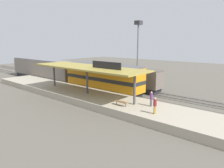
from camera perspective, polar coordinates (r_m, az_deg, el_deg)
name	(u,v)px	position (r m, az deg, el deg)	size (l,w,h in m)	color
ground_plane	(117,91)	(34.31, 1.45, -2.04)	(120.00, 120.00, 0.00)	#5B564C
track_near	(109,93)	(32.83, -0.78, -2.60)	(3.20, 110.00, 0.16)	#4E4941
track_far	(127,89)	(36.30, 4.06, -1.27)	(3.20, 110.00, 0.16)	#4E4941
platform	(88,96)	(29.56, -6.73, -3.43)	(6.00, 44.00, 0.90)	#A89E89
station_canopy	(87,68)	(28.72, -6.79, 4.44)	(5.20, 18.00, 4.70)	#47474C
platform_bench	(121,102)	(23.62, 2.48, -4.92)	(0.44, 1.70, 0.50)	#333338
locomotive	(103,78)	(33.28, -2.61, 1.76)	(2.93, 14.43, 4.44)	#28282D
passenger_carriage_single	(42,69)	(47.40, -18.65, 3.95)	(2.90, 20.00, 4.24)	#28282D
freight_car	(129,78)	(35.68, 4.64, 1.68)	(2.80, 12.00, 3.54)	#28282D
light_mast	(138,40)	(38.04, 7.19, 11.95)	(1.10, 1.10, 11.70)	slate
person_waiting	(155,105)	(21.23, 11.72, -5.61)	(0.34, 0.34, 1.71)	olive
person_walking	(151,98)	(23.63, 10.75, -3.83)	(0.34, 0.34, 1.71)	#4C4C51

